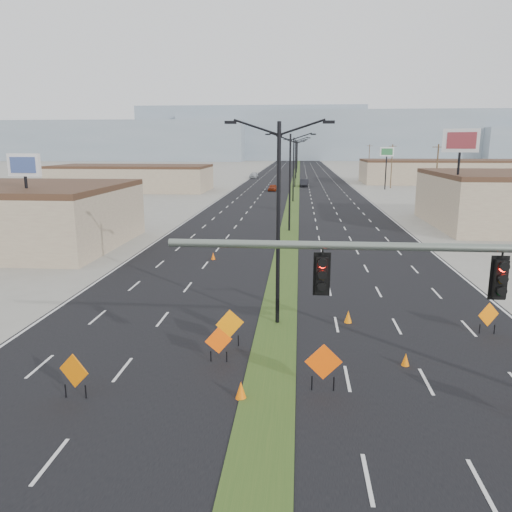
# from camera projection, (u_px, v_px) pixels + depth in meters

# --- Properties ---
(ground) EXTENTS (600.00, 600.00, 0.00)m
(ground) POSITION_uv_depth(u_px,v_px,m) (258.00, 473.00, 13.85)
(ground) COLOR gray
(ground) RESTS_ON ground
(road_surface) EXTENTS (25.00, 400.00, 0.02)m
(road_surface) POSITION_uv_depth(u_px,v_px,m) (295.00, 186.00, 111.07)
(road_surface) COLOR black
(road_surface) RESTS_ON ground
(median_strip) EXTENTS (2.00, 400.00, 0.04)m
(median_strip) POSITION_uv_depth(u_px,v_px,m) (295.00, 186.00, 111.07)
(median_strip) COLOR #2D4D1B
(median_strip) RESTS_ON ground
(building_sw_far) EXTENTS (30.00, 14.00, 4.50)m
(building_sw_far) POSITION_uv_depth(u_px,v_px,m) (133.00, 179.00, 98.69)
(building_sw_far) COLOR tan
(building_sw_far) RESTS_ON ground
(building_se_far) EXTENTS (44.00, 16.00, 5.00)m
(building_se_far) POSITION_uv_depth(u_px,v_px,m) (458.00, 173.00, 117.04)
(building_se_far) COLOR tan
(building_se_far) RESTS_ON ground
(mesa_west) EXTENTS (180.00, 50.00, 22.00)m
(mesa_west) POSITION_uv_depth(u_px,v_px,m) (95.00, 141.00, 293.78)
(mesa_west) COLOR gray
(mesa_west) RESTS_ON ground
(mesa_center) EXTENTS (220.00, 50.00, 28.00)m
(mesa_center) POSITION_uv_depth(u_px,v_px,m) (366.00, 136.00, 299.08)
(mesa_center) COLOR gray
(mesa_center) RESTS_ON ground
(mesa_backdrop) EXTENTS (140.00, 50.00, 32.00)m
(mesa_backdrop) POSITION_uv_depth(u_px,v_px,m) (253.00, 133.00, 323.99)
(mesa_backdrop) COLOR gray
(mesa_backdrop) RESTS_ON ground
(streetlight_0) EXTENTS (5.15, 0.24, 10.02)m
(streetlight_0) POSITION_uv_depth(u_px,v_px,m) (278.00, 218.00, 24.33)
(streetlight_0) COLOR black
(streetlight_0) RESTS_ON ground
(streetlight_1) EXTENTS (5.15, 0.24, 10.02)m
(streetlight_1) POSITION_uv_depth(u_px,v_px,m) (290.00, 179.00, 51.55)
(streetlight_1) COLOR black
(streetlight_1) RESTS_ON ground
(streetlight_2) EXTENTS (5.15, 0.24, 10.02)m
(streetlight_2) POSITION_uv_depth(u_px,v_px,m) (293.00, 167.00, 78.78)
(streetlight_2) COLOR black
(streetlight_2) RESTS_ON ground
(streetlight_3) EXTENTS (5.15, 0.24, 10.02)m
(streetlight_3) POSITION_uv_depth(u_px,v_px,m) (295.00, 161.00, 106.00)
(streetlight_3) COLOR black
(streetlight_3) RESTS_ON ground
(streetlight_4) EXTENTS (5.15, 0.24, 10.02)m
(streetlight_4) POSITION_uv_depth(u_px,v_px,m) (296.00, 158.00, 133.22)
(streetlight_4) COLOR black
(streetlight_4) RESTS_ON ground
(streetlight_5) EXTENTS (5.15, 0.24, 10.02)m
(streetlight_5) POSITION_uv_depth(u_px,v_px,m) (297.00, 156.00, 160.44)
(streetlight_5) COLOR black
(streetlight_5) RESTS_ON ground
(streetlight_6) EXTENTS (5.15, 0.24, 10.02)m
(streetlight_6) POSITION_uv_depth(u_px,v_px,m) (297.00, 154.00, 187.66)
(streetlight_6) COLOR black
(streetlight_6) RESTS_ON ground
(utility_pole_1) EXTENTS (1.60, 0.20, 9.00)m
(utility_pole_1) POSITION_uv_depth(u_px,v_px,m) (436.00, 176.00, 69.47)
(utility_pole_1) COLOR #4C3823
(utility_pole_1) RESTS_ON ground
(utility_pole_2) EXTENTS (1.60, 0.20, 9.00)m
(utility_pole_2) POSITION_uv_depth(u_px,v_px,m) (392.00, 166.00, 103.50)
(utility_pole_2) COLOR #4C3823
(utility_pole_2) RESTS_ON ground
(utility_pole_3) EXTENTS (1.60, 0.20, 9.00)m
(utility_pole_3) POSITION_uv_depth(u_px,v_px,m) (369.00, 160.00, 137.53)
(utility_pole_3) COLOR #4C3823
(utility_pole_3) RESTS_ON ground
(car_left) EXTENTS (1.83, 3.90, 1.29)m
(car_left) POSITION_uv_depth(u_px,v_px,m) (273.00, 188.00, 98.04)
(car_left) COLOR maroon
(car_left) RESTS_ON ground
(car_mid) EXTENTS (1.97, 4.93, 1.59)m
(car_mid) POSITION_uv_depth(u_px,v_px,m) (304.00, 183.00, 108.22)
(car_mid) COLOR black
(car_mid) RESTS_ON ground
(car_far) EXTENTS (2.32, 5.09, 1.44)m
(car_far) POSITION_uv_depth(u_px,v_px,m) (254.00, 175.00, 135.98)
(car_far) COLOR #ABB0B5
(car_far) RESTS_ON ground
(construction_sign_0) EXTENTS (1.24, 0.43, 1.71)m
(construction_sign_0) POSITION_uv_depth(u_px,v_px,m) (74.00, 372.00, 17.73)
(construction_sign_0) COLOR #D86504
(construction_sign_0) RESTS_ON ground
(construction_sign_1) EXTENTS (1.09, 0.46, 1.54)m
(construction_sign_1) POSITION_uv_depth(u_px,v_px,m) (219.00, 342.00, 20.76)
(construction_sign_1) COLOR #FF5305
(construction_sign_1) RESTS_ON ground
(construction_sign_2) EXTENTS (1.22, 0.54, 1.74)m
(construction_sign_2) POSITION_uv_depth(u_px,v_px,m) (230.00, 325.00, 22.37)
(construction_sign_2) COLOR orange
(construction_sign_2) RESTS_ON ground
(construction_sign_3) EXTENTS (1.38, 0.13, 1.84)m
(construction_sign_3) POSITION_uv_depth(u_px,v_px,m) (323.00, 363.00, 18.28)
(construction_sign_3) COLOR #FA5005
(construction_sign_3) RESTS_ON ground
(construction_sign_5) EXTENTS (1.10, 0.49, 1.57)m
(construction_sign_5) POSITION_uv_depth(u_px,v_px,m) (488.00, 316.00, 23.85)
(construction_sign_5) COLOR orange
(construction_sign_5) RESTS_ON ground
(cone_0) EXTENTS (0.53, 0.53, 0.67)m
(cone_0) POSITION_uv_depth(u_px,v_px,m) (241.00, 390.00, 17.84)
(cone_0) COLOR #FD6A05
(cone_0) RESTS_ON ground
(cone_1) EXTENTS (0.35, 0.35, 0.56)m
(cone_1) POSITION_uv_depth(u_px,v_px,m) (406.00, 359.00, 20.52)
(cone_1) COLOR orange
(cone_1) RESTS_ON ground
(cone_2) EXTENTS (0.50, 0.50, 0.66)m
(cone_2) POSITION_uv_depth(u_px,v_px,m) (348.00, 317.00, 25.47)
(cone_2) COLOR orange
(cone_2) RESTS_ON ground
(cone_3) EXTENTS (0.38, 0.38, 0.57)m
(cone_3) POSITION_uv_depth(u_px,v_px,m) (213.00, 256.00, 39.50)
(cone_3) COLOR #F25D05
(cone_3) RESTS_ON ground
(pole_sign_west) EXTENTS (2.70, 0.53, 8.24)m
(pole_sign_west) POSITION_uv_depth(u_px,v_px,m) (25.00, 174.00, 39.88)
(pole_sign_west) COLOR black
(pole_sign_west) RESTS_ON ground
(pole_sign_east_near) EXTENTS (3.24, 1.75, 10.46)m
(pole_sign_east_near) POSITION_uv_depth(u_px,v_px,m) (460.00, 148.00, 49.07)
(pole_sign_east_near) COLOR black
(pole_sign_east_near) RESTS_ON ground
(pole_sign_east_far) EXTENTS (2.77, 0.49, 8.46)m
(pole_sign_east_far) POSITION_uv_depth(u_px,v_px,m) (387.00, 155.00, 99.96)
(pole_sign_east_far) COLOR black
(pole_sign_east_far) RESTS_ON ground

